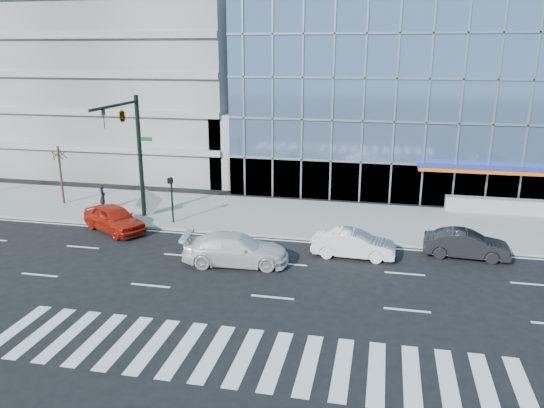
% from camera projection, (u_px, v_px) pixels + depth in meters
% --- Properties ---
extents(ground, '(160.00, 160.00, 0.00)m').
position_uv_depth(ground, '(288.00, 264.00, 28.00)').
color(ground, black).
rests_on(ground, ground).
extents(sidewalk, '(120.00, 8.00, 0.15)m').
position_uv_depth(sidewalk, '(310.00, 218.00, 35.49)').
color(sidewalk, gray).
rests_on(sidewalk, ground).
extents(theatre_building, '(42.00, 26.00, 15.00)m').
position_uv_depth(theatre_building, '(495.00, 89.00, 47.50)').
color(theatre_building, '#6A86B1').
rests_on(theatre_building, ground).
extents(parking_garage, '(24.00, 24.00, 20.00)m').
position_uv_depth(parking_garage, '(141.00, 59.00, 53.63)').
color(parking_garage, gray).
rests_on(parking_garage, ground).
extents(ramp_block, '(6.00, 8.00, 6.00)m').
position_uv_depth(ramp_block, '(257.00, 146.00, 45.27)').
color(ramp_block, gray).
rests_on(ramp_block, ground).
extents(traffic_signal, '(1.14, 5.74, 8.00)m').
position_uv_depth(traffic_signal, '(128.00, 129.00, 32.77)').
color(traffic_signal, black).
rests_on(traffic_signal, sidewalk).
extents(ped_signal_post, '(0.30, 0.33, 3.00)m').
position_uv_depth(ped_signal_post, '(171.00, 193.00, 33.75)').
color(ped_signal_post, black).
rests_on(ped_signal_post, sidewalk).
extents(street_tree_near, '(1.10, 1.10, 4.23)m').
position_uv_depth(street_tree_near, '(59.00, 154.00, 37.60)').
color(street_tree_near, '#332319').
rests_on(street_tree_near, sidewalk).
extents(white_suv, '(5.81, 2.88, 1.62)m').
position_uv_depth(white_suv, '(236.00, 249.00, 27.85)').
color(white_suv, silver).
rests_on(white_suv, ground).
extents(white_sedan, '(4.55, 1.74, 1.48)m').
position_uv_depth(white_sedan, '(353.00, 244.00, 28.82)').
color(white_sedan, white).
rests_on(white_sedan, ground).
extents(dark_sedan, '(4.59, 1.86, 1.48)m').
position_uv_depth(dark_sedan, '(466.00, 244.00, 28.74)').
color(dark_sedan, black).
rests_on(dark_sedan, ground).
extents(red_sedan, '(5.16, 4.15, 1.65)m').
position_uv_depth(red_sedan, '(114.00, 219.00, 32.88)').
color(red_sedan, '#B41D0D').
rests_on(red_sedan, ground).
extents(pedestrian, '(0.58, 0.72, 1.70)m').
position_uv_depth(pedestrian, '(103.00, 197.00, 37.02)').
color(pedestrian, black).
rests_on(pedestrian, sidewalk).
extents(tilted_panel, '(1.63, 0.92, 1.82)m').
position_uv_depth(tilted_panel, '(149.00, 202.00, 35.63)').
color(tilted_panel, gray).
rests_on(tilted_panel, sidewalk).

